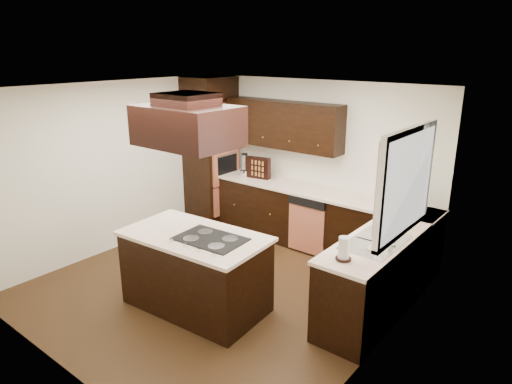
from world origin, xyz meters
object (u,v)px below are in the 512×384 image
island (196,273)px  spice_rack (258,168)px  oven_column (211,162)px  range_hood (188,126)px

island → spice_rack: 2.56m
island → spice_rack: bearing=107.3°
spice_rack → oven_column: bearing=173.9°
oven_column → spice_rack: oven_column is taller
oven_column → spice_rack: bearing=4.6°
oven_column → spice_rack: size_ratio=5.15×
oven_column → range_hood: (1.88, -2.25, 1.10)m
range_hood → spice_rack: 2.72m
range_hood → oven_column: bearing=129.7°
oven_column → island: size_ratio=1.32×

